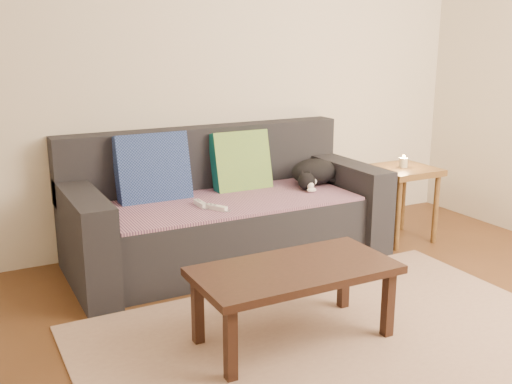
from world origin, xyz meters
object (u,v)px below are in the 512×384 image
(cat, at_px, (314,173))
(coffee_table, at_px, (294,276))
(sofa, at_px, (224,215))
(wii_remote_b, at_px, (201,204))
(side_table, at_px, (402,180))
(wii_remote_a, at_px, (216,208))

(cat, bearing_deg, coffee_table, -132.76)
(sofa, xyz_separation_m, wii_remote_b, (-0.23, -0.15, 0.15))
(sofa, bearing_deg, side_table, -11.07)
(coffee_table, bearing_deg, cat, 53.58)
(sofa, height_order, cat, sofa)
(sofa, distance_m, coffee_table, 1.24)
(sofa, relative_size, wii_remote_a, 14.00)
(wii_remote_b, bearing_deg, side_table, -95.00)
(cat, relative_size, wii_remote_b, 2.87)
(side_table, bearing_deg, wii_remote_b, 176.03)
(wii_remote_a, xyz_separation_m, coffee_table, (-0.00, -0.95, -0.11))
(sofa, bearing_deg, wii_remote_a, -122.81)
(sofa, relative_size, coffee_table, 2.11)
(wii_remote_b, bearing_deg, coffee_table, -178.28)
(wii_remote_b, xyz_separation_m, side_table, (1.56, -0.11, 0.00))
(coffee_table, bearing_deg, wii_remote_a, 89.81)
(side_table, relative_size, coffee_table, 0.56)
(side_table, distance_m, coffee_table, 1.79)
(sofa, height_order, wii_remote_b, sofa)
(cat, xyz_separation_m, wii_remote_b, (-0.95, -0.14, -0.07))
(side_table, xyz_separation_m, coffee_table, (-1.51, -0.96, -0.11))
(cat, height_order, wii_remote_a, cat)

